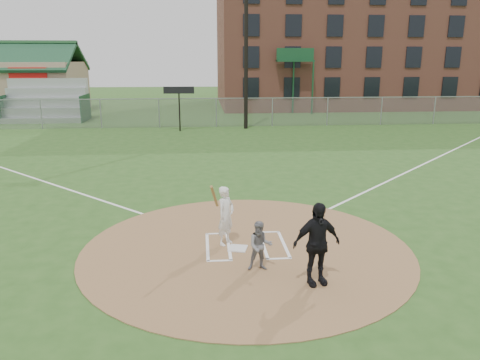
{
  "coord_description": "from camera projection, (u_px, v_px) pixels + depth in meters",
  "views": [
    {
      "loc": [
        -1.1,
        -11.13,
        4.75
      ],
      "look_at": [
        0.0,
        2.0,
        1.3
      ],
      "focal_mm": 35.0,
      "sensor_mm": 36.0,
      "label": 1
    }
  ],
  "objects": [
    {
      "name": "home_plate",
      "position": [
        238.0,
        248.0,
        11.95
      ],
      "size": [
        0.55,
        0.55,
        0.03
      ],
      "primitive_type": "cube",
      "rotation": [
        0.0,
        0.0,
        -0.26
      ],
      "color": "silver",
      "rests_on": "dirt_circle"
    },
    {
      "name": "bleachers",
      "position": [
        45.0,
        100.0,
        35.83
      ],
      "size": [
        6.08,
        3.2,
        3.2
      ],
      "color": "#B7BABF",
      "rests_on": "ground"
    },
    {
      "name": "umpire",
      "position": [
        317.0,
        244.0,
        9.9
      ],
      "size": [
        1.14,
        0.66,
        1.83
      ],
      "primitive_type": "imported",
      "rotation": [
        0.0,
        0.0,
        0.21
      ],
      "color": "black",
      "rests_on": "dirt_circle"
    },
    {
      "name": "brick_warehouse",
      "position": [
        366.0,
        30.0,
        48.02
      ],
      "size": [
        30.0,
        17.17,
        15.0
      ],
      "color": "#9F5644",
      "rests_on": "ground"
    },
    {
      "name": "foul_line_first",
      "position": [
        423.0,
        165.0,
        21.43
      ],
      "size": [
        17.04,
        17.04,
        0.01
      ],
      "primitive_type": "cube",
      "rotation": [
        0.0,
        0.0,
        -0.79
      ],
      "color": "white",
      "rests_on": "ground"
    },
    {
      "name": "batter_at_plate",
      "position": [
        226.0,
        216.0,
        12.07
      ],
      "size": [
        0.74,
        1.03,
        1.78
      ],
      "color": "white",
      "rests_on": "dirt_circle"
    },
    {
      "name": "outfield_fence",
      "position": [
        216.0,
        112.0,
        32.98
      ],
      "size": [
        56.08,
        0.08,
        2.03
      ],
      "color": "slate",
      "rests_on": "ground"
    },
    {
      "name": "dirt_circle",
      "position": [
        247.0,
        248.0,
        12.02
      ],
      "size": [
        8.4,
        8.4,
        0.02
      ],
      "primitive_type": "cylinder",
      "color": "#956E46",
      "rests_on": "ground"
    },
    {
      "name": "ground",
      "position": [
        246.0,
        248.0,
        12.03
      ],
      "size": [
        140.0,
        140.0,
        0.0
      ],
      "primitive_type": "plane",
      "color": "#29501B",
      "rests_on": "ground"
    },
    {
      "name": "clubhouse",
      "position": [
        11.0,
        85.0,
        41.77
      ],
      "size": [
        12.2,
        8.71,
        6.23
      ],
      "color": "tan",
      "rests_on": "ground"
    },
    {
      "name": "catcher",
      "position": [
        260.0,
        246.0,
        10.64
      ],
      "size": [
        0.57,
        0.44,
        1.16
      ],
      "primitive_type": "imported",
      "rotation": [
        0.0,
        0.0,
        -0.0
      ],
      "color": "slate",
      "rests_on": "dirt_circle"
    },
    {
      "name": "scoreboard_sign",
      "position": [
        179.0,
        95.0,
        30.69
      ],
      "size": [
        2.0,
        0.1,
        2.93
      ],
      "color": "black",
      "rests_on": "ground"
    },
    {
      "name": "batters_boxes",
      "position": [
        246.0,
        245.0,
        12.16
      ],
      "size": [
        2.08,
        1.88,
        0.01
      ],
      "color": "white",
      "rests_on": "dirt_circle"
    },
    {
      "name": "foul_line_third",
      "position": [
        17.0,
        172.0,
        19.97
      ],
      "size": [
        17.04,
        17.04,
        0.01
      ],
      "primitive_type": "cube",
      "rotation": [
        0.0,
        0.0,
        0.79
      ],
      "color": "white",
      "rests_on": "ground"
    },
    {
      "name": "light_pole",
      "position": [
        246.0,
        29.0,
        30.76
      ],
      "size": [
        1.2,
        0.3,
        12.22
      ],
      "color": "black",
      "rests_on": "ground"
    }
  ]
}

